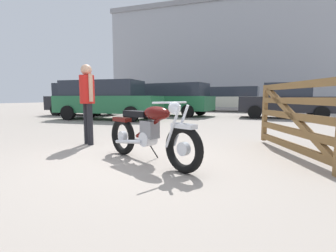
# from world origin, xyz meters

# --- Properties ---
(ground_plane) EXTENTS (80.00, 80.00, 0.00)m
(ground_plane) POSITION_xyz_m (0.00, 0.00, 0.00)
(ground_plane) COLOR gray
(vintage_motorcycle) EXTENTS (1.89, 1.07, 0.94)m
(vintage_motorcycle) POSITION_xyz_m (0.20, 0.03, 0.45)
(vintage_motorcycle) COLOR black
(vintage_motorcycle) RESTS_ON ground_plane
(timber_gate) EXTENTS (1.00, 2.43, 1.60)m
(timber_gate) POSITION_xyz_m (2.43, 1.01, 0.70)
(timber_gate) COLOR brown
(timber_gate) RESTS_ON ground_plane
(bystander) EXTENTS (0.41, 0.30, 1.66)m
(bystander) POSITION_xyz_m (-1.60, 0.98, 1.02)
(bystander) COLOR black
(bystander) RESTS_ON ground_plane
(white_estate_far) EXTENTS (4.25, 2.02, 1.67)m
(white_estate_far) POSITION_xyz_m (3.16, 9.65, 0.84)
(white_estate_far) COLOR black
(white_estate_far) RESTS_ON ground_plane
(blue_hatchback_right) EXTENTS (4.92, 2.53, 1.74)m
(blue_hatchback_right) POSITION_xyz_m (-2.57, 9.52, 0.94)
(blue_hatchback_right) COLOR black
(blue_hatchback_right) RESTS_ON ground_plane
(red_hatchback_near) EXTENTS (4.85, 2.31, 1.74)m
(red_hatchback_near) POSITION_xyz_m (0.10, 14.83, 0.94)
(red_hatchback_near) COLOR black
(red_hatchback_near) RESTS_ON ground_plane
(pale_sedan_back) EXTENTS (4.06, 2.16, 1.78)m
(pale_sedan_back) POSITION_xyz_m (-7.55, 8.37, 0.92)
(pale_sedan_back) COLOR black
(pale_sedan_back) RESTS_ON ground_plane
(dark_sedan_left) EXTENTS (4.78, 2.14, 1.74)m
(dark_sedan_left) POSITION_xyz_m (-4.60, 6.32, 0.94)
(dark_sedan_left) COLOR black
(dark_sedan_left) RESTS_ON ground_plane
(industrial_building) EXTENTS (23.24, 9.29, 22.60)m
(industrial_building) POSITION_xyz_m (-2.04, 26.10, 5.48)
(industrial_building) COLOR #9EA0A8
(industrial_building) RESTS_ON ground_plane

